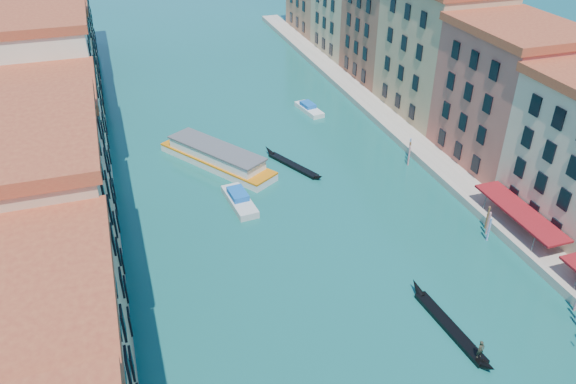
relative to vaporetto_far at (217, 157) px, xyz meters
The scene contains 9 objects.
left_bank_palazzos 21.49m from the vaporetto_far, behind, with size 12.80×128.40×21.00m.
right_bank_palazzos 37.25m from the vaporetto_far, ahead, with size 12.80×128.40×21.00m.
quay 28.27m from the vaporetto_far, ahead, with size 4.00×140.00×1.00m, color #A49984.
mooring_poles_right 44.34m from the vaporetto_far, 55.12° to the right, with size 1.44×54.24×3.20m.
vaporetto_far is the anchor object (origin of this frame).
gondola_fore 39.02m from the vaporetto_far, 69.70° to the right, with size 1.95×12.42×2.47m.
gondola_far 10.25m from the vaporetto_far, 20.20° to the right, with size 5.71×10.96×1.66m.
motorboat_mid 10.50m from the vaporetto_far, 87.07° to the right, with size 3.02×7.65×1.55m.
motorboat_far 22.37m from the vaporetto_far, 35.95° to the left, with size 3.10×6.77×1.35m.
Camera 1 is at (-17.95, -1.58, 37.20)m, focal length 35.00 mm.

